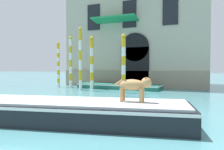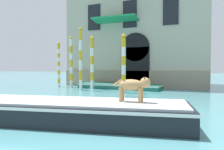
% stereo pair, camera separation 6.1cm
% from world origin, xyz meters
% --- Properties ---
extents(boat_foreground, '(8.06, 3.34, 0.66)m').
position_xyz_m(boat_foreground, '(0.08, 5.24, 0.35)').
color(boat_foreground, black).
rests_on(boat_foreground, ground_plane).
extents(dog_on_deck, '(1.09, 0.35, 0.73)m').
position_xyz_m(dog_on_deck, '(2.34, 5.77, 1.13)').
color(dog_on_deck, tan).
rests_on(dog_on_deck, boat_foreground).
extents(boat_moored_near_palazzo, '(6.49, 2.21, 0.36)m').
position_xyz_m(boat_moored_near_palazzo, '(-1.57, 15.31, 0.19)').
color(boat_moored_near_palazzo, '#1E6651').
rests_on(boat_moored_near_palazzo, ground_plane).
extents(mooring_pole_0, '(0.25, 0.25, 4.09)m').
position_xyz_m(mooring_pole_0, '(-5.49, 14.83, 2.06)').
color(mooring_pole_0, white).
rests_on(mooring_pole_0, ground_plane).
extents(mooring_pole_1, '(0.22, 0.22, 4.43)m').
position_xyz_m(mooring_pole_1, '(-3.76, 13.35, 2.23)').
color(mooring_pole_1, white).
rests_on(mooring_pole_1, ground_plane).
extents(mooring_pole_2, '(0.27, 0.27, 3.74)m').
position_xyz_m(mooring_pole_2, '(-0.42, 13.01, 1.89)').
color(mooring_pole_2, white).
rests_on(mooring_pole_2, ground_plane).
extents(mooring_pole_3, '(0.29, 0.29, 3.95)m').
position_xyz_m(mooring_pole_3, '(-3.48, 14.61, 2.00)').
color(mooring_pole_3, white).
rests_on(mooring_pole_3, ground_plane).
extents(mooring_pole_4, '(0.24, 0.24, 3.65)m').
position_xyz_m(mooring_pole_4, '(-6.52, 14.63, 1.84)').
color(mooring_pole_4, white).
rests_on(mooring_pole_4, ground_plane).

